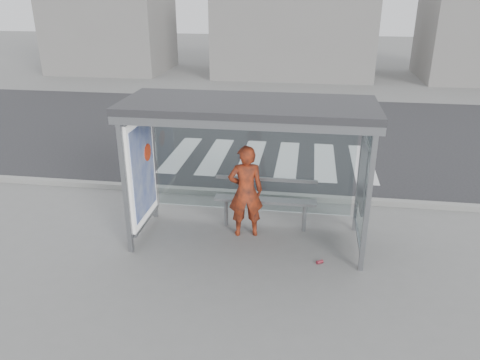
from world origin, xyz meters
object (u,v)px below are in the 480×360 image
person (246,191)px  bus_shelter (227,136)px  bench (265,200)px  soda_can (320,262)px

person → bus_shelter: bearing=15.7°
bus_shelter → bench: bus_shelter is taller
bench → person: bearing=-136.9°
person → bench: size_ratio=0.91×
person → soda_can: 1.84m
bus_shelter → person: bus_shelter is taller
bench → bus_shelter: bearing=-143.1°
person → soda_can: (1.40, -0.83, -0.86)m
bus_shelter → person: 1.15m
bus_shelter → person: bearing=28.6°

